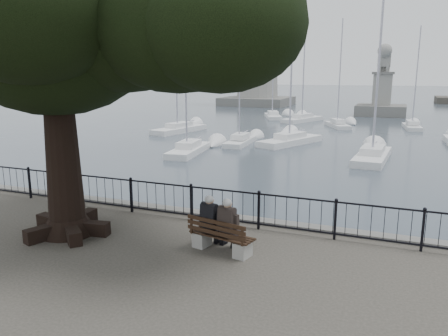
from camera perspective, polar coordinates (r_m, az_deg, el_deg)
The scene contains 17 objects.
harbor at distance 12.81m, azimuth 0.85°, elevation -8.78°, with size 260.00×260.00×1.20m.
railing at distance 12.02m, azimuth 0.00°, elevation -4.86°, with size 22.06×0.06×1.00m.
bench at distance 10.30m, azimuth -0.44°, elevation -9.40°, with size 1.66×0.80×0.84m.
person_left at distance 10.42m, azimuth -1.51°, elevation -7.26°, with size 0.47×0.71×1.33m.
person_right at distance 10.15m, azimuth 0.81°, elevation -7.79°, with size 0.47×0.71×1.33m.
tree at distance 11.24m, azimuth -18.14°, elevation 18.42°, with size 10.08×7.04×8.23m.
lighthouse at distance 74.11m, azimuth 4.54°, elevation 18.78°, with size 10.60×10.60×32.23m.
lion_monument at distance 58.21m, azimuth 19.90°, elevation 8.61°, with size 5.90×5.90×8.73m.
sailboat_a at distance 28.60m, azimuth -4.60°, elevation 2.52°, with size 2.23×5.52×9.87m.
sailboat_b at distance 32.71m, azimuth 8.65°, elevation 3.70°, with size 3.85×6.30×12.17m.
sailboat_c at distance 27.69m, azimuth 18.82°, elevation 1.62°, with size 2.02×6.06×11.39m.
sailboat_e at distance 39.31m, azimuth -5.87°, elevation 5.22°, with size 2.81×6.35×13.09m.
sailboat_f at distance 44.15m, azimuth 14.61°, elevation 5.60°, with size 3.20×4.89×10.28m.
sailboat_g at distance 45.11m, azimuth 23.34°, elevation 5.11°, with size 1.82×4.76×9.51m.
sailboat_h at distance 48.55m, azimuth 10.22°, elevation 6.47°, with size 3.71×6.20×14.82m.
sailboat_i at distance 32.22m, azimuth 2.14°, elevation 3.63°, with size 1.58×4.74×9.11m.
sailboat_j at distance 51.91m, azimuth 6.40°, elevation 6.82°, with size 3.45×5.66×9.94m.
Camera 1 is at (4.30, -8.16, 4.08)m, focal length 35.00 mm.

